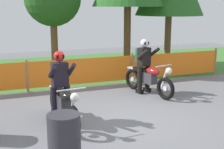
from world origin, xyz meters
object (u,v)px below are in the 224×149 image
(motorcycle_trailing, at_px, (64,104))
(rider_lead, at_px, (144,63))
(motorcycle_lead, at_px, (149,79))
(rider_trailing, at_px, (60,82))
(spare_drum, at_px, (64,138))

(motorcycle_trailing, xyz_separation_m, rider_lead, (2.89, 1.77, 0.46))
(motorcycle_lead, relative_size, rider_trailing, 1.23)
(rider_lead, xyz_separation_m, spare_drum, (-3.25, -3.51, -0.51))
(motorcycle_trailing, bearing_deg, spare_drum, -16.55)
(spare_drum, bearing_deg, rider_lead, 47.19)
(motorcycle_lead, xyz_separation_m, motorcycle_trailing, (-2.96, -1.55, 0.00))
(rider_lead, height_order, spare_drum, rider_lead)
(rider_lead, bearing_deg, rider_trailing, -78.21)
(rider_trailing, height_order, spare_drum, rider_trailing)
(rider_trailing, bearing_deg, rider_lead, 112.98)
(motorcycle_lead, xyz_separation_m, rider_lead, (-0.07, 0.22, 0.46))
(rider_trailing, bearing_deg, motorcycle_lead, 109.00)
(motorcycle_trailing, distance_m, rider_lead, 3.43)
(motorcycle_trailing, bearing_deg, rider_lead, 116.59)
(rider_trailing, distance_m, spare_drum, 2.05)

